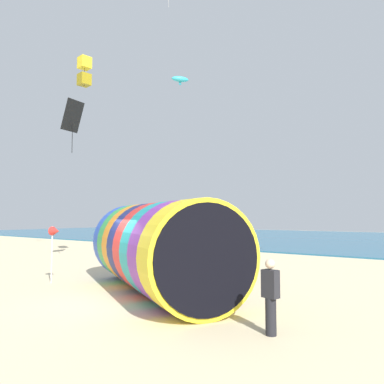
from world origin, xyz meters
TOP-DOWN VIEW (x-y plane):
  - ground_plane at (0.00, 0.00)m, footprint 120.00×120.00m
  - sea at (0.00, 36.90)m, footprint 120.00×40.00m
  - giant_inflatable_tube at (0.35, 1.61)m, footprint 8.41×6.58m
  - kite_handler at (5.40, -0.24)m, footprint 0.40×0.29m
  - kite_black_diamond at (-7.63, 3.74)m, footprint 0.70×1.21m
  - kite_yellow_box at (-7.58, 4.38)m, footprint 0.66×0.66m
  - kite_cyan_parafoil at (-5.06, 9.57)m, footprint 0.98×1.12m
  - bystander_mid_beach at (-6.28, 7.94)m, footprint 0.40×0.29m
  - beach_flag at (-4.07, 0.55)m, footprint 0.47×0.36m

SIDE VIEW (x-z plane):
  - ground_plane at x=0.00m, z-range 0.00..0.00m
  - sea at x=0.00m, z-range 0.00..0.10m
  - kite_handler at x=5.40m, z-range 0.02..1.68m
  - bystander_mid_beach at x=-6.28m, z-range 0.02..1.70m
  - giant_inflatable_tube at x=0.35m, z-range 0.00..3.08m
  - beach_flag at x=-4.07m, z-range 0.85..3.06m
  - kite_black_diamond at x=-7.63m, z-range 6.48..9.25m
  - kite_yellow_box at x=-7.58m, z-range 9.66..11.32m
  - kite_cyan_parafoil at x=-5.06m, z-range 10.76..11.32m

